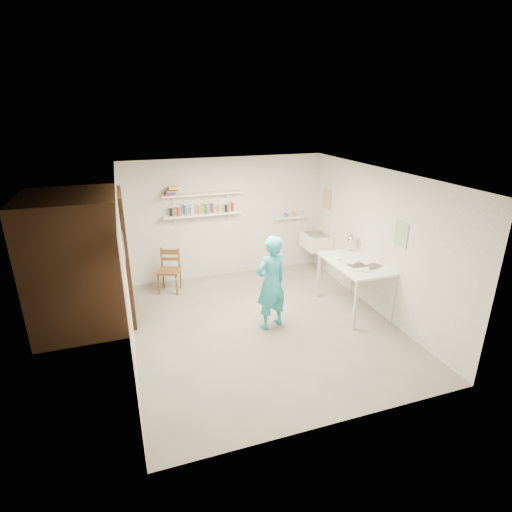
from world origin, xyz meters
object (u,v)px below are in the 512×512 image
object	(u,v)px
wall_clock	(271,262)
desk_lamp	(352,239)
man	(271,283)
wooden_chair	(169,271)
work_table	(354,286)
belfast_sink	(316,241)

from	to	relation	value
wall_clock	desk_lamp	world-z (taller)	desk_lamp
man	wall_clock	distance (m)	0.34
man	wooden_chair	distance (m)	2.28
wall_clock	wooden_chair	xyz separation A→B (m)	(-1.42, 1.59, -0.59)
man	desk_lamp	xyz separation A→B (m)	(1.76, 0.61, 0.33)
man	work_table	world-z (taller)	man
desk_lamp	wooden_chair	bearing A→B (deg)	159.07
wall_clock	belfast_sink	bearing A→B (deg)	26.25
man	belfast_sink	bearing A→B (deg)	-151.31
wooden_chair	work_table	world-z (taller)	work_table
wooden_chair	belfast_sink	bearing A→B (deg)	20.46
man	wall_clock	world-z (taller)	man
man	wooden_chair	bearing A→B (deg)	-71.01
wall_clock	wooden_chair	size ratio (longest dim) A/B	0.32
belfast_sink	desk_lamp	xyz separation A→B (m)	(0.11, -1.15, 0.39)
belfast_sink	wooden_chair	bearing A→B (deg)	179.11
wooden_chair	desk_lamp	xyz separation A→B (m)	(3.12, -1.19, 0.67)
desk_lamp	man	bearing A→B (deg)	-160.93
belfast_sink	man	xyz separation A→B (m)	(-1.66, -1.75, 0.06)
man	desk_lamp	size ratio (longest dim) A/B	9.31
man	desk_lamp	distance (m)	1.89
belfast_sink	work_table	distance (m)	1.69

